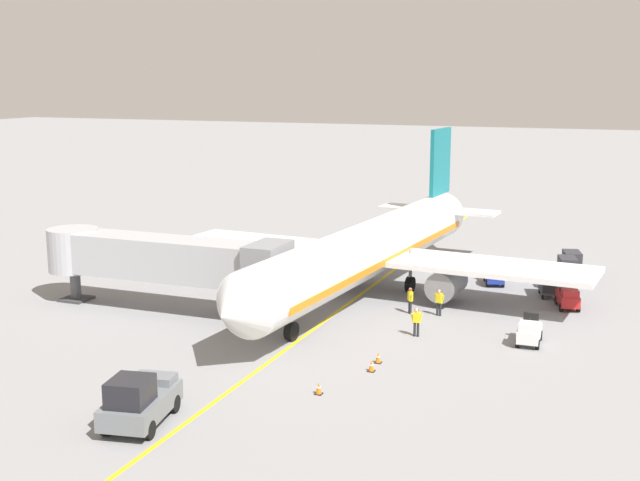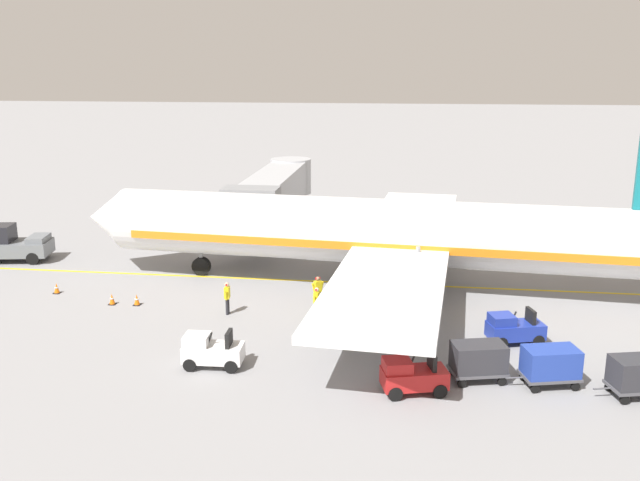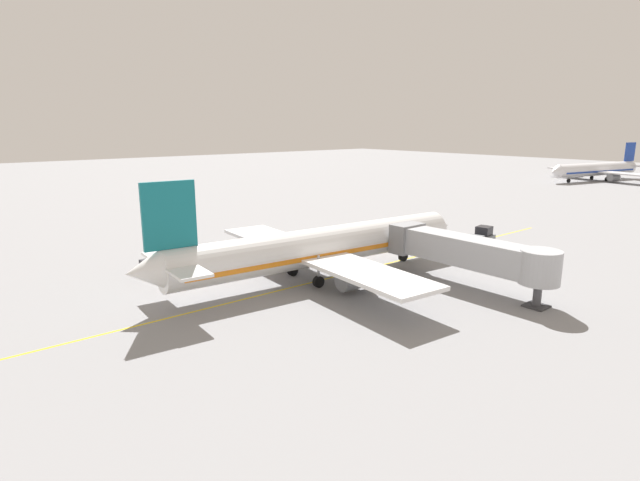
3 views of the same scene
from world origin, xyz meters
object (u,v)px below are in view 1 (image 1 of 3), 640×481
Objects in this scene: baggage_cart_third_in_train at (567,266)px; baggage_cart_tail_end at (572,260)px; pushback_tractor at (139,401)px; baggage_cart_second_in_train at (556,274)px; jet_bridge at (162,258)px; parked_airliner at (371,249)px; safety_cone_nose_left at (371,366)px; ground_crew_loader at (417,321)px; baggage_tug_trailing at (494,275)px; safety_cone_wing_tip at (378,358)px; ground_crew_marshaller at (439,301)px; safety_cone_nose_right at (319,388)px; baggage_tug_lead at (529,332)px; ground_crew_wing_walker at (410,299)px; baggage_tug_spare at (568,298)px; baggage_cart_front at (550,283)px.

baggage_cart_tail_end is at bearing -92.81° from baggage_cart_third_in_train.
pushback_tractor reaches higher than baggage_cart_second_in_train.
parked_airliner is at bearing -141.24° from jet_bridge.
pushback_tractor is at bearing 54.07° from safety_cone_nose_left.
ground_crew_loader is (6.85, 20.30, 0.00)m from baggage_cart_tail_end.
baggage_tug_trailing reaches higher than safety_cone_wing_tip.
baggage_cart_third_in_train is 1.76× the size of ground_crew_marshaller.
safety_cone_wing_tip is at bearing 110.11° from parked_airliner.
pushback_tractor reaches higher than ground_crew_marshaller.
baggage_tug_lead is at bearing -125.91° from safety_cone_nose_right.
pushback_tractor is at bearing 57.72° from safety_cone_wing_tip.
ground_crew_loader is at bearing -115.41° from pushback_tractor.
ground_crew_marshaller is at bearing 149.01° from parked_airliner.
ground_crew_wing_walker is 9.66m from safety_cone_wing_tip.
baggage_cart_second_in_train is at bearing -112.77° from ground_crew_loader.
pushback_tractor is 39.60m from baggage_cart_tail_end.
baggage_cart_third_in_train is 1.76× the size of ground_crew_loader.
safety_cone_nose_right is (2.14, 15.00, -0.66)m from ground_crew_marshaller.
baggage_tug_trailing is at bearing -141.45° from jet_bridge.
baggage_cart_third_in_train is at bearing -141.07° from jet_bridge.
safety_cone_nose_left is 1.36m from safety_cone_wing_tip.
baggage_cart_second_in_train is 5.05× the size of safety_cone_nose_right.
baggage_tug_lead reaches higher than safety_cone_nose_right.
ground_crew_loader is at bearing 8.97° from baggage_tug_lead.
baggage_tug_lead is at bearing 108.19° from baggage_tug_trailing.
ground_crew_loader is at bearing 87.59° from ground_crew_marshaller.
safety_cone_nose_right is (1.35, 3.86, 0.00)m from safety_cone_nose_left.
baggage_tug_spare is 1.61× the size of ground_crew_loader.
parked_airliner reaches higher than baggage_cart_second_in_train.
baggage_tug_spare is 0.92× the size of baggage_cart_tail_end.
parked_airliner is at bearing -31.00° from baggage_tug_lead.
baggage_tug_spare is (-24.14, -10.20, -2.75)m from jet_bridge.
baggage_cart_third_in_train reaches higher than safety_cone_nose_left.
baggage_cart_second_in_train is (-14.05, -31.30, -0.15)m from pushback_tractor.
safety_cone_nose_right is at bearing 64.24° from baggage_tug_spare.
safety_cone_nose_right is at bearing 54.09° from baggage_tug_lead.
safety_cone_wing_tip is (6.94, 6.13, -0.42)m from baggage_tug_lead.
baggage_tug_trailing reaches higher than baggage_cart_second_in_train.
ground_crew_wing_walker is at bearing -84.63° from safety_cone_nose_left.
pushback_tractor is 1.59× the size of baggage_cart_third_in_train.
ground_crew_wing_walker is (7.76, 7.58, 0.00)m from baggage_cart_front.
baggage_tug_lead reaches higher than baggage_cart_third_in_train.
ground_crew_marshaller is at bearing -98.13° from safety_cone_nose_right.
safety_cone_nose_right is at bearing 100.93° from parked_airliner.
baggage_cart_tail_end is at bearing -137.95° from jet_bridge.
parked_airliner reaches higher than baggage_tug_spare.
pushback_tractor is 1.59× the size of baggage_cart_tail_end.
baggage_cart_tail_end is at bearing -108.64° from ground_crew_loader.
baggage_cart_front is (-11.64, -3.96, -2.24)m from parked_airliner.
ground_crew_loader is 4.65m from ground_crew_marshaller.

